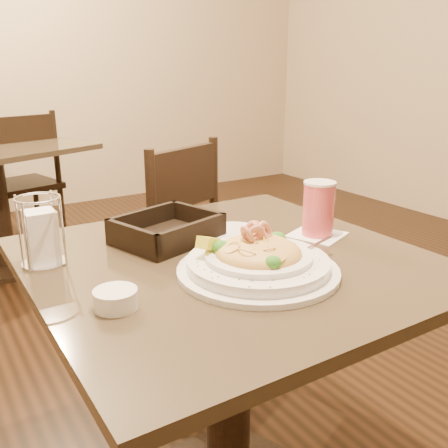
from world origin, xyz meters
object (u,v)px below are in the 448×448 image
side_plate (233,232)px  dining_chair_near (162,247)px  main_table (228,345)px  pasta_bowl (258,260)px  napkin_caddy (42,236)px  butter_ramekin (116,299)px  drink_glass (318,209)px  dining_chair_far (23,179)px  bread_basket (167,232)px

side_plate → dining_chair_near: bearing=82.9°
main_table → pasta_bowl: (0.00, -0.11, 0.27)m
napkin_caddy → dining_chair_near: bearing=46.3°
main_table → dining_chair_near: bearing=76.6°
main_table → butter_ramekin: size_ratio=10.62×
drink_glass → side_plate: 0.24m
main_table → drink_glass: (0.29, 0.01, 0.31)m
dining_chair_far → napkin_caddy: (-0.36, -2.21, 0.33)m
drink_glass → napkin_caddy: bearing=164.6°
pasta_bowl → bread_basket: bearing=103.8°
side_plate → butter_ramekin: size_ratio=1.86×
main_table → bread_basket: bearing=110.7°
bread_basket → napkin_caddy: 0.32m
butter_ramekin → bread_basket: bearing=49.3°
main_table → side_plate: side_plate is taller
dining_chair_far → butter_ramekin: dining_chair_far is taller
pasta_bowl → bread_basket: (-0.07, 0.30, -0.01)m
main_table → napkin_caddy: 0.53m
pasta_bowl → drink_glass: 0.32m
bread_basket → napkin_caddy: (-0.31, 0.01, 0.05)m
dining_chair_near → drink_glass: size_ratio=5.41×
main_table → butter_ramekin: 0.43m
pasta_bowl → bread_basket: size_ratio=1.36×
dining_chair_far → drink_glass: bearing=83.5°
pasta_bowl → dining_chair_near: bearing=78.4°
butter_ramekin → dining_chair_far: bearing=83.3°
napkin_caddy → side_plate: (0.49, -0.05, -0.06)m
main_table → dining_chair_near: 0.82m
bread_basket → napkin_caddy: napkin_caddy is taller
pasta_bowl → butter_ramekin: 0.33m
dining_chair_near → side_plate: size_ratio=5.90×
side_plate → bread_basket: bearing=167.0°
bread_basket → dining_chair_near: bearing=66.8°
dining_chair_near → dining_chair_far: (-0.22, 1.61, 0.00)m
bread_basket → butter_ramekin: bearing=-130.7°
pasta_bowl → napkin_caddy: 0.50m
side_plate → pasta_bowl: bearing=-112.0°
bread_basket → side_plate: (0.18, -0.04, -0.02)m
main_table → pasta_bowl: size_ratio=2.25×
side_plate → butter_ramekin: bearing=-149.8°
drink_glass → dining_chair_far: bearing=97.6°
main_table → side_plate: size_ratio=5.71×
dining_chair_near → pasta_bowl: size_ratio=2.32×
drink_glass → bread_basket: bearing=154.0°
bread_basket → side_plate: size_ratio=1.86×
dining_chair_far → butter_ramekin: 2.54m
dining_chair_far → main_table: bearing=76.5°
drink_glass → side_plate: bearing=143.6°
main_table → dining_chair_near: size_ratio=0.97×
pasta_bowl → side_plate: (0.11, 0.26, -0.03)m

